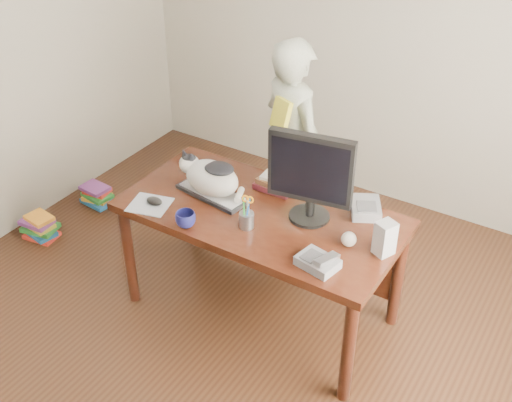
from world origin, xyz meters
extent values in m
plane|color=black|center=(0.00, 0.00, 0.00)|extent=(4.50, 4.50, 0.00)
plane|color=beige|center=(0.00, 2.25, 1.35)|extent=(4.00, 0.00, 4.00)
cube|color=black|center=(0.00, 0.60, 0.72)|extent=(1.60, 0.80, 0.05)
cylinder|color=black|center=(-0.74, 0.26, 0.35)|extent=(0.07, 0.07, 0.70)
cylinder|color=black|center=(0.74, 0.26, 0.35)|extent=(0.07, 0.07, 0.70)
cylinder|color=black|center=(-0.74, 0.94, 0.35)|extent=(0.07, 0.07, 0.70)
cylinder|color=black|center=(0.74, 0.94, 0.35)|extent=(0.07, 0.07, 0.70)
cube|color=black|center=(0.00, 0.96, 0.40)|extent=(1.45, 0.03, 0.50)
cube|color=black|center=(-0.33, 0.59, 0.76)|extent=(0.47, 0.23, 0.02)
cube|color=silver|center=(-0.33, 0.59, 0.77)|extent=(0.43, 0.20, 0.00)
ellipsoid|color=silver|center=(-0.33, 0.59, 0.87)|extent=(0.36, 0.25, 0.21)
ellipsoid|color=silver|center=(-0.49, 0.60, 0.91)|extent=(0.14, 0.13, 0.12)
ellipsoid|color=black|center=(-0.49, 0.60, 0.95)|extent=(0.10, 0.09, 0.04)
cone|color=black|center=(-0.52, 0.59, 0.98)|extent=(0.06, 0.06, 0.07)
cone|color=black|center=(-0.46, 0.58, 0.98)|extent=(0.07, 0.06, 0.07)
ellipsoid|color=black|center=(-0.27, 0.59, 0.96)|extent=(0.20, 0.17, 0.04)
cylinder|color=silver|center=(-0.16, 0.62, 0.80)|extent=(0.09, 0.15, 0.05)
cylinder|color=black|center=(0.26, 0.69, 0.76)|extent=(0.26, 0.26, 0.02)
cylinder|color=black|center=(0.26, 0.69, 0.82)|extent=(0.05, 0.05, 0.10)
cube|color=black|center=(0.26, 0.67, 1.08)|extent=(0.47, 0.13, 0.39)
cube|color=black|center=(0.27, 0.65, 1.08)|extent=(0.42, 0.08, 0.33)
cylinder|color=gray|center=(0.01, 0.43, 0.80)|extent=(0.09, 0.09, 0.09)
cylinder|color=black|center=(-0.01, 0.44, 0.87)|extent=(0.02, 0.03, 0.13)
cylinder|color=#0C4DB5|center=(0.03, 0.43, 0.87)|extent=(0.02, 0.03, 0.14)
cylinder|color=maroon|center=(0.01, 0.45, 0.87)|extent=(0.01, 0.04, 0.13)
cylinder|color=#1A851E|center=(0.00, 0.42, 0.87)|extent=(0.02, 0.03, 0.14)
cylinder|color=#ACADB1|center=(0.02, 0.43, 0.88)|extent=(0.02, 0.02, 0.10)
cylinder|color=#ACADB1|center=(0.03, 0.43, 0.88)|extent=(0.01, 0.02, 0.10)
torus|color=orange|center=(0.01, 0.43, 0.94)|extent=(0.04, 0.02, 0.04)
torus|color=orange|center=(0.04, 0.43, 0.94)|extent=(0.04, 0.02, 0.04)
cube|color=silver|center=(-0.58, 0.32, 0.75)|extent=(0.27, 0.26, 0.01)
ellipsoid|color=black|center=(-0.56, 0.34, 0.77)|extent=(0.12, 0.09, 0.04)
imported|color=#0E0E38|center=(-0.27, 0.26, 0.79)|extent=(0.16, 0.16, 0.09)
cube|color=slate|center=(0.50, 0.34, 0.78)|extent=(0.22, 0.18, 0.05)
cube|color=#424245|center=(0.46, 0.33, 0.80)|extent=(0.10, 0.11, 0.01)
cube|color=#ACADB1|center=(0.54, 0.34, 0.81)|extent=(0.08, 0.18, 0.06)
cube|color=#979799|center=(0.73, 0.62, 0.84)|extent=(0.12, 0.12, 0.19)
sphere|color=beige|center=(0.55, 0.58, 0.79)|extent=(0.08, 0.08, 0.08)
cube|color=#4C141A|center=(-0.05, 0.86, 0.77)|extent=(0.23, 0.17, 0.04)
cube|color=brown|center=(-0.04, 0.85, 0.80)|extent=(0.23, 0.18, 0.03)
cube|color=beige|center=(-0.06, 0.86, 0.83)|extent=(0.15, 0.13, 0.02)
cube|color=slate|center=(0.50, 0.91, 0.78)|extent=(0.24, 0.26, 0.06)
cube|color=#424245|center=(0.52, 0.88, 0.81)|extent=(0.15, 0.15, 0.01)
imported|color=white|center=(-0.23, 1.37, 0.75)|extent=(0.64, 0.55, 1.49)
cube|color=yellow|center=(-0.23, 1.20, 1.05)|extent=(0.16, 0.13, 0.20)
cube|color=red|center=(-1.75, 0.40, 0.01)|extent=(0.25, 0.19, 0.03)
cube|color=#185595|center=(-1.74, 0.39, 0.04)|extent=(0.23, 0.18, 0.03)
cube|color=#247928|center=(-1.76, 0.41, 0.08)|extent=(0.27, 0.22, 0.03)
cube|color=gold|center=(-1.75, 0.40, 0.11)|extent=(0.21, 0.16, 0.03)
cube|color=#6F327E|center=(-1.76, 0.39, 0.14)|extent=(0.23, 0.17, 0.03)
cube|color=orange|center=(-1.74, 0.41, 0.17)|extent=(0.21, 0.17, 0.03)
cube|color=#185595|center=(-1.72, 0.95, 0.02)|extent=(0.25, 0.19, 0.03)
cube|color=orange|center=(-1.73, 0.96, 0.05)|extent=(0.22, 0.19, 0.03)
cube|color=#247928|center=(-1.71, 0.94, 0.08)|extent=(0.24, 0.19, 0.03)
cube|color=red|center=(-1.72, 0.96, 0.11)|extent=(0.21, 0.16, 0.03)
cube|color=#6F327E|center=(-1.73, 0.94, 0.14)|extent=(0.22, 0.17, 0.03)
camera|label=1|loc=(1.56, -1.95, 2.81)|focal=45.00mm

